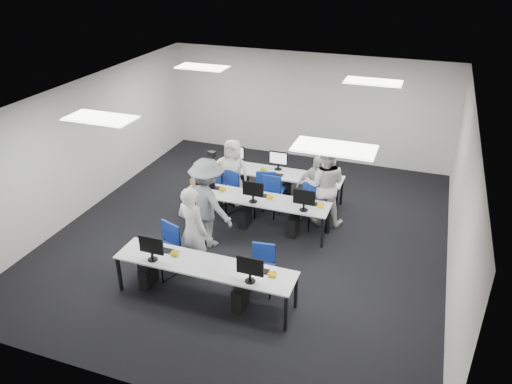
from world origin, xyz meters
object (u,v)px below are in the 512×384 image
(student_3, at_px, (316,187))
(chair_4, at_px, (317,217))
(chair_0, at_px, (165,258))
(photographer, at_px, (207,203))
(desk_mid, at_px, (256,200))
(chair_2, at_px, (227,199))
(student_1, at_px, (325,185))
(desk_front, at_px, (205,267))
(chair_5, at_px, (220,192))
(chair_7, at_px, (315,207))
(student_0, at_px, (193,230))
(chair_1, at_px, (261,277))
(chair_6, at_px, (274,197))
(chair_3, at_px, (265,202))
(student_2, at_px, (233,172))

(student_3, bearing_deg, chair_4, -88.65)
(chair_0, xyz_separation_m, photographer, (0.37, 1.20, 0.64))
(desk_mid, relative_size, student_3, 2.14)
(chair_2, xyz_separation_m, student_1, (2.24, 0.20, 0.63))
(desk_front, bearing_deg, chair_5, 109.57)
(student_1, bearing_deg, student_3, -47.37)
(photographer, bearing_deg, chair_0, 94.59)
(chair_7, bearing_deg, student_0, -115.08)
(chair_1, bearing_deg, chair_6, 96.32)
(chair_7, relative_size, student_3, 0.65)
(student_3, bearing_deg, chair_3, 177.37)
(chair_7, bearing_deg, chair_6, 178.72)
(desk_mid, xyz_separation_m, chair_1, (0.84, -2.04, -0.40))
(chair_0, height_order, student_0, student_0)
(student_2, bearing_deg, chair_4, -11.56)
(student_0, bearing_deg, student_3, -104.73)
(desk_front, relative_size, chair_3, 3.27)
(desk_mid, height_order, student_0, student_0)
(chair_0, relative_size, student_2, 0.62)
(desk_front, bearing_deg, chair_3, 90.17)
(chair_1, xyz_separation_m, chair_2, (-1.75, 2.56, 0.02))
(chair_1, height_order, chair_5, chair_1)
(chair_7, xyz_separation_m, student_0, (-1.67, -2.70, 0.58))
(chair_5, bearing_deg, student_3, 13.82)
(chair_5, height_order, student_3, student_3)
(desk_front, height_order, photographer, photographer)
(chair_6, relative_size, student_0, 0.53)
(chair_4, bearing_deg, student_3, 91.54)
(desk_front, distance_m, student_2, 3.67)
(chair_0, bearing_deg, desk_mid, 83.66)
(chair_5, distance_m, student_0, 2.89)
(chair_1, bearing_deg, chair_2, 116.74)
(desk_front, bearing_deg, student_3, 72.89)
(desk_mid, relative_size, student_0, 1.81)
(student_1, bearing_deg, student_0, 47.57)
(desk_mid, relative_size, chair_4, 3.77)
(desk_mid, distance_m, chair_7, 1.42)
(desk_mid, height_order, student_3, student_3)
(desk_mid, relative_size, chair_2, 3.45)
(desk_front, xyz_separation_m, chair_1, (0.84, 0.56, -0.40))
(student_1, bearing_deg, chair_2, -1.53)
(student_3, bearing_deg, student_1, -58.48)
(chair_3, relative_size, student_0, 0.55)
(student_3, distance_m, photographer, 2.59)
(student_0, xyz_separation_m, student_3, (1.65, 2.83, -0.14))
(chair_1, xyz_separation_m, chair_5, (-2.06, 2.88, -0.02))
(desk_front, height_order, chair_3, chair_3)
(chair_3, distance_m, student_0, 2.66)
(student_0, bearing_deg, chair_4, -112.18)
(chair_0, distance_m, student_0, 0.80)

